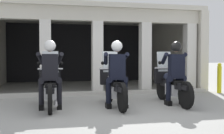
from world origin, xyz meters
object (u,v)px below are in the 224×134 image
motorcycle_left (50,86)px  police_officer_left (50,68)px  police_officer_right (176,68)px  motorcycle_right (171,84)px  bollard_kerbside (219,78)px  police_officer_center (117,68)px  motorcycle_center (114,85)px

motorcycle_left → police_officer_left: 0.52m
police_officer_right → motorcycle_right: bearing=88.4°
motorcycle_left → police_officer_left: police_officer_left is taller
bollard_kerbside → police_officer_center: bearing=-154.9°
motorcycle_right → motorcycle_center: bearing=-179.2°
motorcycle_center → bollard_kerbside: 4.24m
motorcycle_center → police_officer_center: (-0.00, -0.28, 0.44)m
police_officer_center → bollard_kerbside: 4.38m
police_officer_right → bollard_kerbside: size_ratio=1.58×
motorcycle_left → motorcycle_right: 3.06m
motorcycle_center → police_officer_center: size_ratio=1.29×
police_officer_left → police_officer_right: size_ratio=1.00×
motorcycle_left → police_officer_right: 3.11m
motorcycle_left → police_officer_center: bearing=-7.8°
motorcycle_center → motorcycle_right: (1.53, 0.06, 0.00)m
motorcycle_left → police_officer_right: size_ratio=1.29×
bollard_kerbside → motorcycle_center: bearing=-158.3°
police_officer_left → bollard_kerbside: 5.75m
police_officer_left → motorcycle_right: 3.09m
bollard_kerbside → police_officer_left: bearing=-162.6°
motorcycle_center → motorcycle_right: 1.53m
police_officer_center → bollard_kerbside: size_ratio=1.58×
motorcycle_left → motorcycle_center: size_ratio=1.00×
motorcycle_left → bollard_kerbside: motorcycle_left is taller
motorcycle_center → motorcycle_right: same height
police_officer_center → motorcycle_right: size_ratio=0.78×
motorcycle_left → police_officer_left: size_ratio=1.29×
bollard_kerbside → police_officer_right: bearing=-143.5°
motorcycle_left → police_officer_center: (1.53, -0.42, 0.44)m
motorcycle_left → bollard_kerbside: bearing=22.3°
motorcycle_center → motorcycle_right: size_ratio=1.00×
motorcycle_center → bollard_kerbside: (3.94, 1.57, -0.00)m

